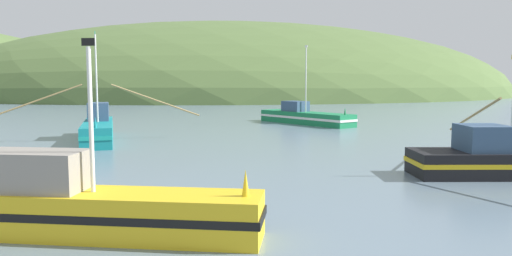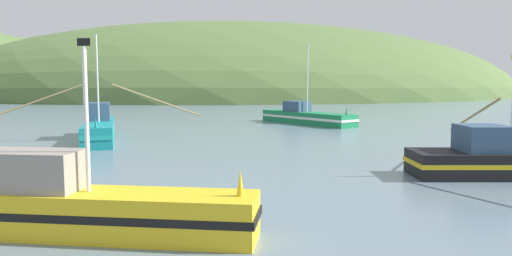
# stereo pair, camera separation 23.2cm
# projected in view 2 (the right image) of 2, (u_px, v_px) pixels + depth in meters

# --- Properties ---
(hill_mid_left) EXTENTS (183.56, 146.85, 45.85)m
(hill_mid_left) POSITION_uv_depth(u_px,v_px,m) (238.00, 95.00, 158.97)
(hill_mid_left) COLOR #516B38
(hill_mid_left) RESTS_ON ground
(fishing_boat_yellow) EXTENTS (10.61, 5.29, 5.33)m
(fishing_boat_yellow) POSITION_uv_depth(u_px,v_px,m) (60.00, 206.00, 12.78)
(fishing_boat_yellow) COLOR gold
(fishing_boat_yellow) RESTS_ON ground
(fishing_boat_black) EXTENTS (9.28, 12.87, 5.38)m
(fishing_boat_black) POSITION_uv_depth(u_px,v_px,m) (508.00, 160.00, 20.71)
(fishing_boat_black) COLOR black
(fishing_boat_black) RESTS_ON ground
(fishing_boat_green) EXTENTS (6.83, 11.56, 7.83)m
(fishing_boat_green) POSITION_uv_depth(u_px,v_px,m) (306.00, 116.00, 47.09)
(fishing_boat_green) COLOR #197A47
(fishing_boat_green) RESTS_ON ground
(fishing_boat_teal) EXTENTS (14.65, 10.62, 7.74)m
(fishing_boat_teal) POSITION_uv_depth(u_px,v_px,m) (99.00, 128.00, 33.67)
(fishing_boat_teal) COLOR #147F84
(fishing_boat_teal) RESTS_ON ground
(channel_buoy) EXTENTS (0.74, 0.74, 1.53)m
(channel_buoy) POSITION_uv_depth(u_px,v_px,m) (16.00, 169.00, 19.19)
(channel_buoy) COLOR red
(channel_buoy) RESTS_ON ground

